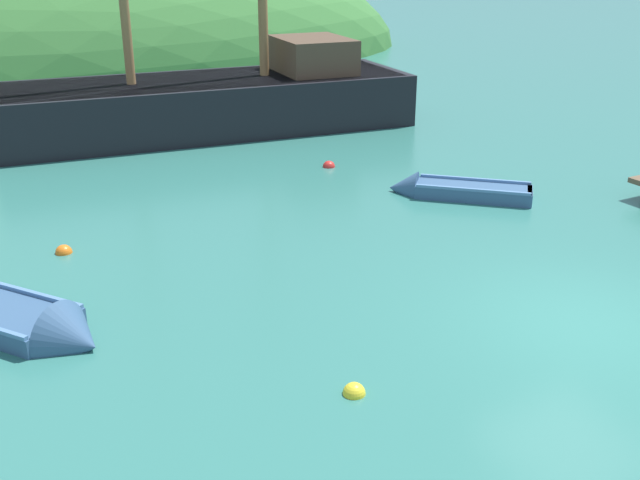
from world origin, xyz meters
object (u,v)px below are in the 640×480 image
buoy_yellow (354,394)px  buoy_red (329,167)px  buoy_orange (64,253)px  sailing_ship (213,111)px  rowboat_near_dock (451,192)px  rowboat_outer_left (20,325)px

buoy_yellow → buoy_red: buoy_red is taller
buoy_yellow → buoy_orange: bearing=109.8°
sailing_ship → rowboat_near_dock: 9.39m
sailing_ship → buoy_red: size_ratio=46.75×
sailing_ship → rowboat_outer_left: size_ratio=4.21×
sailing_ship → buoy_red: (1.18, -5.47, -0.60)m
buoy_yellow → rowboat_outer_left: bearing=132.6°
sailing_ship → rowboat_outer_left: sailing_ship is taller
rowboat_near_dock → rowboat_outer_left: (-10.03, -2.03, -0.00)m
sailing_ship → rowboat_outer_left: bearing=62.3°
rowboat_outer_left → buoy_yellow: 5.45m
buoy_yellow → buoy_orange: 7.32m
rowboat_outer_left → buoy_orange: (1.21, 2.87, -0.09)m
buoy_yellow → buoy_red: bearing=62.6°
sailing_ship → buoy_orange: sailing_ship is taller
rowboat_near_dock → buoy_orange: (-8.83, 0.85, -0.10)m
rowboat_near_dock → buoy_red: bearing=-25.7°
buoy_red → sailing_ship: bearing=102.2°
sailing_ship → buoy_orange: bearing=58.9°
buoy_yellow → buoy_red: size_ratio=0.94×
buoy_yellow → buoy_red: (4.98, 9.59, 0.00)m
sailing_ship → buoy_yellow: size_ratio=49.67×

